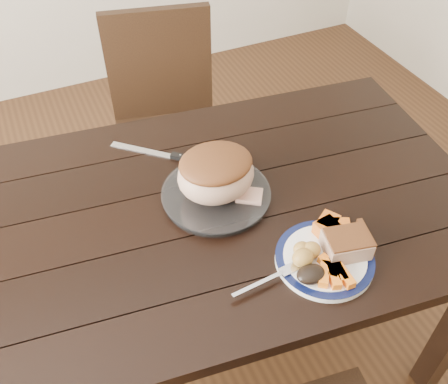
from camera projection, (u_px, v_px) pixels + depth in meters
name	position (u px, v px, depth m)	size (l,w,h in m)	color
ground	(203.00, 345.00, 1.89)	(4.00, 4.00, 0.00)	#472B16
dining_table	(196.00, 231.00, 1.43)	(1.69, 1.08, 0.75)	black
chair_far	(166.00, 116.00, 2.04)	(0.50, 0.51, 0.93)	black
dinner_plate	(324.00, 259.00, 1.23)	(0.24, 0.24, 0.02)	white
plate_rim	(325.00, 257.00, 1.22)	(0.24, 0.24, 0.02)	#0A1136
serving_platter	(216.00, 195.00, 1.39)	(0.30, 0.30, 0.02)	white
pork_slice	(346.00, 244.00, 1.22)	(0.11, 0.08, 0.05)	tan
roasted_potatoes	(305.00, 253.00, 1.20)	(0.08, 0.07, 0.04)	gold
carrot_batons	(334.00, 271.00, 1.17)	(0.09, 0.11, 0.02)	orange
pumpkin_wedges	(331.00, 227.00, 1.26)	(0.09, 0.09, 0.04)	orange
dark_mushroom	(311.00, 274.00, 1.16)	(0.07, 0.05, 0.03)	black
fork	(270.00, 279.00, 1.17)	(0.18, 0.03, 0.00)	silver
roast_joint	(216.00, 175.00, 1.33)	(0.21, 0.18, 0.14)	tan
cut_slice	(249.00, 196.00, 1.36)	(0.07, 0.06, 0.02)	tan
carving_knife	(178.00, 157.00, 1.51)	(0.25, 0.23, 0.01)	silver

